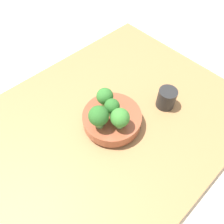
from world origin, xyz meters
TOP-DOWN VIEW (x-y plane):
  - ground_plane at (0.00, 0.00)m, footprint 6.00×6.00m
  - table at (0.00, 0.00)m, footprint 1.06×0.84m
  - bowl at (0.01, 0.03)m, footprint 0.22×0.22m
  - broccoli_floret_front at (0.00, -0.03)m, footprint 0.06×0.06m
  - broccoli_floret_back at (0.02, 0.08)m, footprint 0.07×0.07m
  - broccoli_floret_right at (0.08, 0.03)m, footprint 0.07×0.07m
  - broccoli_floret_center at (0.01, 0.03)m, footprint 0.06×0.06m
  - cup at (-0.21, 0.11)m, footprint 0.07×0.07m

SIDE VIEW (x-z plane):
  - ground_plane at x=0.00m, z-range 0.00..0.00m
  - table at x=0.00m, z-range 0.00..0.04m
  - bowl at x=0.01m, z-range 0.04..0.10m
  - cup at x=-0.21m, z-range 0.04..0.12m
  - broccoli_floret_back at x=0.02m, z-range 0.10..0.19m
  - broccoli_floret_front at x=0.00m, z-range 0.10..0.19m
  - broccoli_floret_center at x=0.01m, z-range 0.11..0.19m
  - broccoli_floret_right at x=0.08m, z-range 0.11..0.20m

